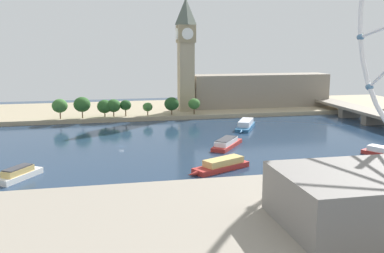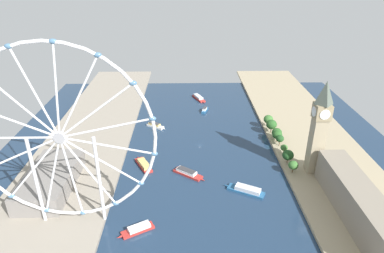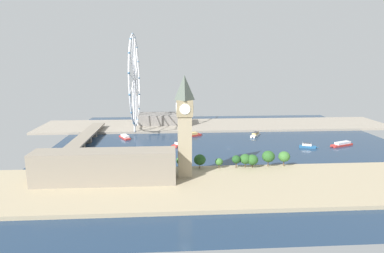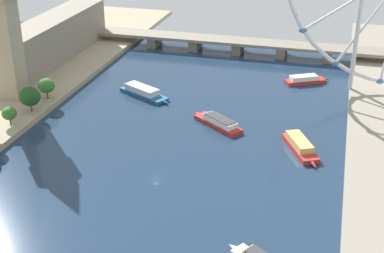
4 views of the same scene
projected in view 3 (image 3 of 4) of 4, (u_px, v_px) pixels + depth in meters
name	position (u px, v px, depth m)	size (l,w,h in m)	color
ground_plane	(229.00, 147.00, 375.83)	(409.21, 409.21, 0.00)	#1E334C
riverbank_left	(255.00, 185.00, 258.72)	(90.00, 520.00, 3.00)	tan
riverbank_right	(215.00, 125.00, 492.31)	(90.00, 520.00, 3.00)	gray
clock_tower	(185.00, 125.00, 266.05)	(14.08, 14.08, 84.87)	tan
parliament_block	(105.00, 167.00, 257.95)	(22.00, 112.91, 26.31)	gray
tree_row_embankment	(243.00, 159.00, 294.76)	(13.39, 104.87, 14.85)	#513823
ferris_wheel	(135.00, 81.00, 448.41)	(127.85, 3.20, 131.17)	silver
riverside_hall	(165.00, 119.00, 492.98)	(36.38, 75.61, 15.55)	gray
river_bridge	(78.00, 144.00, 363.77)	(221.21, 17.38, 8.81)	gray
tour_boat_0	(191.00, 135.00, 426.23)	(19.45, 31.00, 5.05)	#B22D28
tour_boat_1	(125.00, 137.00, 415.74)	(26.38, 17.53, 4.56)	#B22D28
tour_boat_2	(255.00, 135.00, 427.14)	(23.36, 17.35, 5.36)	white
tour_boat_3	(181.00, 143.00, 385.04)	(29.65, 23.51, 4.94)	#B22D28
tour_boat_4	(156.00, 155.00, 335.64)	(34.55, 21.97, 5.23)	#235684
tour_boat_5	(308.00, 146.00, 371.26)	(10.15, 21.29, 5.63)	#235684
tour_boat_6	(342.00, 144.00, 380.25)	(17.96, 33.43, 4.75)	#B22D28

